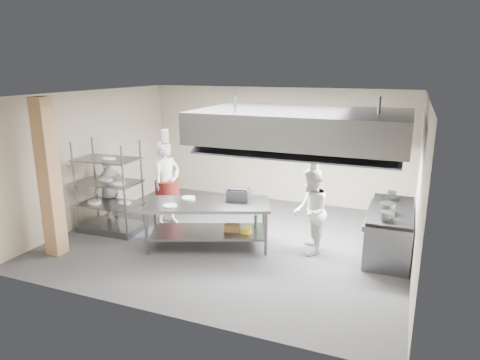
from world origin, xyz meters
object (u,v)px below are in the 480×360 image
at_px(chef_head, 167,184).
at_px(chef_line, 310,212).
at_px(island, 208,224).
at_px(stockpot, 387,208).
at_px(cooking_range, 390,232).
at_px(chef_plating, 110,190).
at_px(griddle, 239,194).
at_px(pass_rack, 109,187).

relative_size(chef_head, chef_line, 1.15).
bearing_deg(island, stockpot, -9.81).
distance_m(cooking_range, chef_plating, 6.12).
bearing_deg(griddle, chef_head, 162.89).
bearing_deg(island, pass_rack, 159.18).
relative_size(chef_head, chef_plating, 1.23).
relative_size(island, stockpot, 8.56).
xyz_separation_m(chef_head, chef_line, (3.35, -0.33, -0.13)).
relative_size(pass_rack, chef_plating, 1.28).
bearing_deg(pass_rack, chef_head, 38.42).
bearing_deg(griddle, stockpot, -1.86).
distance_m(island, chef_head, 1.67).
xyz_separation_m(island, chef_line, (1.96, 0.45, 0.38)).
bearing_deg(griddle, chef_plating, 173.78).
distance_m(island, cooking_range, 3.55).
distance_m(cooking_range, chef_head, 4.83).
relative_size(chef_head, stockpot, 6.74).
distance_m(island, griddle, 0.87).
relative_size(island, cooking_range, 1.22).
height_order(griddle, stockpot, griddle).
height_order(cooking_range, chef_plating, chef_plating).
distance_m(cooking_range, stockpot, 0.66).
bearing_deg(chef_plating, griddle, 99.59).
height_order(island, griddle, griddle).
height_order(cooking_range, chef_head, chef_head).
xyz_separation_m(chef_head, griddle, (1.88, -0.34, 0.06)).
relative_size(cooking_range, chef_plating, 1.28).
bearing_deg(chef_plating, pass_rack, 46.49).
bearing_deg(chef_line, griddle, -103.13).
bearing_deg(stockpot, chef_plating, -177.17).
distance_m(island, chef_plating, 2.73).
bearing_deg(chef_plating, chef_head, 115.27).
distance_m(cooking_range, griddle, 3.03).
height_order(cooking_range, chef_line, chef_line).
relative_size(pass_rack, cooking_range, 1.00).
xyz_separation_m(chef_plating, stockpot, (6.00, 0.30, 0.22)).
distance_m(chef_head, stockpot, 4.72).
xyz_separation_m(chef_head, chef_plating, (-1.28, -0.38, -0.18)).
xyz_separation_m(chef_head, stockpot, (4.72, -0.08, 0.04)).
xyz_separation_m(cooking_range, chef_plating, (-6.08, -0.60, 0.36)).
height_order(chef_head, chef_plating, chef_head).
distance_m(griddle, stockpot, 2.85).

